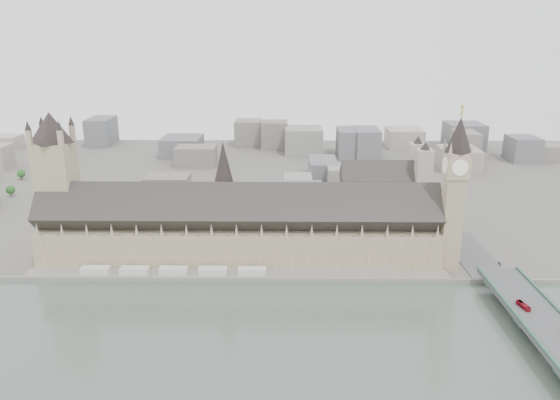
{
  "coord_description": "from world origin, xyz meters",
  "views": [
    {
      "loc": [
        31.78,
        -324.59,
        149.66
      ],
      "look_at": [
        27.26,
        42.91,
        35.93
      ],
      "focal_mm": 35.0,
      "sensor_mm": 36.0,
      "label": 1
    }
  ],
  "objects_px": {
    "elizabeth_tower": "(455,183)",
    "westminster_bridge": "(551,339)",
    "red_bus_north": "(523,306)",
    "car_approach": "(500,264)",
    "victoria_tower": "(57,179)",
    "palace_of_westminster": "(239,229)",
    "westminster_abbey": "(385,194)"
  },
  "relations": [
    {
      "from": "elizabeth_tower",
      "to": "westminster_bridge",
      "type": "height_order",
      "value": "elizabeth_tower"
    },
    {
      "from": "red_bus_north",
      "to": "car_approach",
      "type": "xyz_separation_m",
      "value": [
        8.49,
        56.09,
        -0.74
      ]
    },
    {
      "from": "victoria_tower",
      "to": "westminster_bridge",
      "type": "distance_m",
      "value": 309.91
    },
    {
      "from": "palace_of_westminster",
      "to": "westminster_abbey",
      "type": "height_order",
      "value": "westminster_abbey"
    },
    {
      "from": "victoria_tower",
      "to": "westminster_abbey",
      "type": "distance_m",
      "value": 244.79
    },
    {
      "from": "palace_of_westminster",
      "to": "westminster_abbey",
      "type": "xyz_separation_m",
      "value": [
        110.92,
        75.3,
        2.38
      ]
    },
    {
      "from": "westminster_abbey",
      "to": "westminster_bridge",
      "type": "bearing_deg",
      "value": -74.36
    },
    {
      "from": "elizabeth_tower",
      "to": "red_bus_north",
      "type": "height_order",
      "value": "elizabeth_tower"
    },
    {
      "from": "westminster_abbey",
      "to": "red_bus_north",
      "type": "height_order",
      "value": "westminster_abbey"
    },
    {
      "from": "red_bus_north",
      "to": "westminster_abbey",
      "type": "bearing_deg",
      "value": 94.42
    },
    {
      "from": "red_bus_north",
      "to": "palace_of_westminster",
      "type": "bearing_deg",
      "value": 139.99
    },
    {
      "from": "victoria_tower",
      "to": "westminster_abbey",
      "type": "bearing_deg",
      "value": 16.5
    },
    {
      "from": "elizabeth_tower",
      "to": "car_approach",
      "type": "distance_m",
      "value": 57.17
    },
    {
      "from": "westminster_abbey",
      "to": "car_approach",
      "type": "distance_m",
      "value": 118.37
    },
    {
      "from": "car_approach",
      "to": "westminster_abbey",
      "type": "bearing_deg",
      "value": 131.24
    },
    {
      "from": "red_bus_north",
      "to": "car_approach",
      "type": "bearing_deg",
      "value": 69.83
    },
    {
      "from": "victoria_tower",
      "to": "red_bus_north",
      "type": "bearing_deg",
      "value": -18.12
    },
    {
      "from": "elizabeth_tower",
      "to": "westminster_abbey",
      "type": "bearing_deg",
      "value": 107.29
    },
    {
      "from": "palace_of_westminster",
      "to": "westminster_bridge",
      "type": "distance_m",
      "value": 195.05
    },
    {
      "from": "victoria_tower",
      "to": "car_approach",
      "type": "distance_m",
      "value": 292.85
    },
    {
      "from": "westminster_abbey",
      "to": "red_bus_north",
      "type": "bearing_deg",
      "value": -74.01
    },
    {
      "from": "palace_of_westminster",
      "to": "elizabeth_tower",
      "type": "relative_size",
      "value": 2.47
    },
    {
      "from": "westminster_abbey",
      "to": "car_approach",
      "type": "height_order",
      "value": "westminster_abbey"
    },
    {
      "from": "elizabeth_tower",
      "to": "red_bus_north",
      "type": "xyz_separation_m",
      "value": [
        18.85,
        -73.25,
        -46.45
      ]
    },
    {
      "from": "palace_of_westminster",
      "to": "red_bus_north",
      "type": "relative_size",
      "value": 26.6
    },
    {
      "from": "elizabeth_tower",
      "to": "red_bus_north",
      "type": "distance_m",
      "value": 88.76
    },
    {
      "from": "palace_of_westminster",
      "to": "westminster_bridge",
      "type": "xyz_separation_m",
      "value": [
        162.0,
        -107.2,
        -17.58
      ]
    },
    {
      "from": "elizabeth_tower",
      "to": "car_approach",
      "type": "relative_size",
      "value": 23.97
    },
    {
      "from": "victoria_tower",
      "to": "car_approach",
      "type": "xyz_separation_m",
      "value": [
        287.34,
        -35.16,
        -44.3
      ]
    },
    {
      "from": "westminster_bridge",
      "to": "car_approach",
      "type": "distance_m",
      "value": 78.62
    },
    {
      "from": "red_bus_north",
      "to": "car_approach",
      "type": "distance_m",
      "value": 56.73
    },
    {
      "from": "red_bus_north",
      "to": "car_approach",
      "type": "height_order",
      "value": "red_bus_north"
    }
  ]
}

